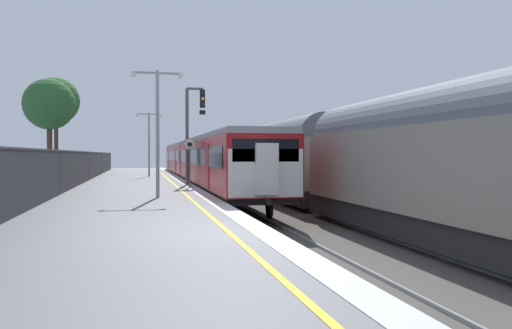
# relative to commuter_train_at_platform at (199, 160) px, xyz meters

# --- Properties ---
(ground) EXTENTS (17.40, 110.00, 1.21)m
(ground) POSITION_rel_commuter_train_at_platform_xyz_m (0.54, -27.14, -1.88)
(ground) COLOR slate
(commuter_train_at_platform) EXTENTS (2.83, 41.80, 3.81)m
(commuter_train_at_platform) POSITION_rel_commuter_train_at_platform_xyz_m (0.00, 0.00, 0.00)
(commuter_train_at_platform) COLOR maroon
(commuter_train_at_platform) RESTS_ON ground
(freight_train_adjacent_track) EXTENTS (2.60, 43.61, 4.58)m
(freight_train_adjacent_track) POSITION_rel_commuter_train_at_platform_xyz_m (4.00, -9.19, 0.24)
(freight_train_adjacent_track) COLOR #232326
(freight_train_adjacent_track) RESTS_ON ground
(signal_gantry) EXTENTS (1.10, 0.24, 5.38)m
(signal_gantry) POSITION_rel_commuter_train_at_platform_xyz_m (-1.49, -9.52, 2.08)
(signal_gantry) COLOR #47474C
(signal_gantry) RESTS_ON ground
(speed_limit_sign) EXTENTS (0.59, 0.08, 2.49)m
(speed_limit_sign) POSITION_rel_commuter_train_at_platform_xyz_m (-1.85, -12.04, 0.33)
(speed_limit_sign) COLOR #59595B
(speed_limit_sign) RESTS_ON ground
(platform_lamp_mid) EXTENTS (2.00, 0.20, 4.93)m
(platform_lamp_mid) POSITION_rel_commuter_train_at_platform_xyz_m (-3.62, -17.70, 1.69)
(platform_lamp_mid) COLOR #93999E
(platform_lamp_mid) RESTS_ON ground
(platform_lamp_far) EXTENTS (2.00, 0.20, 4.87)m
(platform_lamp_far) POSITION_rel_commuter_train_at_platform_xyz_m (-3.62, 2.10, 1.66)
(platform_lamp_far) COLOR #93999E
(platform_lamp_far) RESTS_ON ground
(background_tree_left) EXTENTS (3.22, 3.22, 6.47)m
(background_tree_left) POSITION_rel_commuter_train_at_platform_xyz_m (-9.84, -3.52, 3.49)
(background_tree_left) COLOR #473323
(background_tree_left) RESTS_ON ground
(background_tree_centre) EXTENTS (3.33, 3.36, 7.21)m
(background_tree_centre) POSITION_rel_commuter_train_at_platform_xyz_m (-10.15, 0.97, 4.15)
(background_tree_centre) COLOR #473323
(background_tree_centre) RESTS_ON ground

